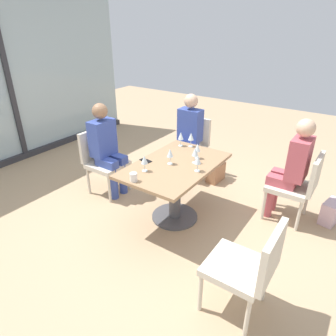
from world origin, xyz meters
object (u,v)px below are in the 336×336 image
object	(u,v)px
handbag_1	(216,172)
wine_glass_0	(197,148)
wine_glass_4	(181,136)
wine_glass_2	(144,160)
chair_near_window	(102,158)
wine_glass_5	(195,152)
cell_phone_on_table	(146,161)
chair_front_right	(299,184)
wine_glass_3	(198,160)
coffee_cup	(134,177)
wine_glass_1	(170,153)
dining_table_main	(175,179)
chair_far_right	(191,143)
person_front_right	(292,165)
handbag_0	(331,212)
person_far_right	(188,133)
person_near_window	(107,146)
chair_front_left	(249,265)
wine_glass_6	(191,137)

from	to	relation	value
handbag_1	wine_glass_0	bearing A→B (deg)	-165.76
wine_glass_4	wine_glass_2	bearing A→B (deg)	-175.15
chair_near_window	wine_glass_5	distance (m)	1.42
cell_phone_on_table	chair_front_right	bearing A→B (deg)	-50.52
chair_front_right	wine_glass_2	world-z (taller)	wine_glass_2
wine_glass_3	coffee_cup	world-z (taller)	wine_glass_3
wine_glass_1	dining_table_main	bearing A→B (deg)	-55.19
chair_far_right	wine_glass_0	size ratio (longest dim) A/B	4.70
chair_far_right	cell_phone_on_table	size ratio (longest dim) A/B	6.04
wine_glass_0	person_front_right	bearing A→B (deg)	-62.23
dining_table_main	handbag_0	distance (m)	1.91
handbag_0	chair_far_right	bearing A→B (deg)	97.62
chair_front_right	wine_glass_4	size ratio (longest dim) A/B	4.70
wine_glass_3	handbag_1	size ratio (longest dim) A/B	0.62
wine_glass_5	person_far_right	bearing A→B (deg)	35.18
person_front_right	cell_phone_on_table	xyz separation A→B (m)	(-0.91, 1.41, 0.03)
person_near_window	handbag_1	xyz separation A→B (m)	(1.14, -1.08, -0.56)
wine_glass_1	chair_front_left	bearing A→B (deg)	-120.92
wine_glass_6	wine_glass_3	bearing A→B (deg)	-143.56
chair_front_right	person_far_right	size ratio (longest dim) A/B	0.69
wine_glass_1	handbag_1	bearing A→B (deg)	-1.77
handbag_1	chair_front_left	bearing A→B (deg)	-142.63
wine_glass_0	chair_far_right	bearing A→B (deg)	33.85
chair_far_right	handbag_0	size ratio (longest dim) A/B	2.90
coffee_cup	cell_phone_on_table	world-z (taller)	coffee_cup
dining_table_main	wine_glass_6	world-z (taller)	wine_glass_6
person_far_right	wine_glass_4	bearing A→B (deg)	-157.88
dining_table_main	person_near_window	size ratio (longest dim) A/B	1.02
person_front_right	wine_glass_3	world-z (taller)	person_front_right
person_near_window	wine_glass_4	world-z (taller)	person_near_window
dining_table_main	wine_glass_3	distance (m)	0.44
wine_glass_0	cell_phone_on_table	world-z (taller)	wine_glass_0
wine_glass_2	wine_glass_3	world-z (taller)	same
chair_far_right	wine_glass_5	world-z (taller)	wine_glass_5
person_front_right	wine_glass_0	distance (m)	1.10
chair_near_window	wine_glass_1	xyz separation A→B (m)	(-0.03, -1.15, 0.37)
handbag_1	wine_glass_6	bearing A→B (deg)	174.43
chair_front_left	wine_glass_5	bearing A→B (deg)	47.92
handbag_1	handbag_0	bearing A→B (deg)	-90.54
wine_glass_2	wine_glass_5	world-z (taller)	same
wine_glass_0	handbag_0	distance (m)	1.78
chair_near_window	wine_glass_3	size ratio (longest dim) A/B	4.70
handbag_1	person_far_right	bearing A→B (deg)	105.70
wine_glass_3	chair_front_right	bearing A→B (deg)	-48.61
chair_front_left	wine_glass_4	bearing A→B (deg)	48.49
wine_glass_6	dining_table_main	bearing A→B (deg)	-167.26
wine_glass_3	handbag_1	bearing A→B (deg)	14.84
wine_glass_4	wine_glass_6	bearing A→B (deg)	-65.07
person_front_right	person_far_right	distance (m)	1.58
chair_front_left	chair_far_right	bearing A→B (deg)	40.63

